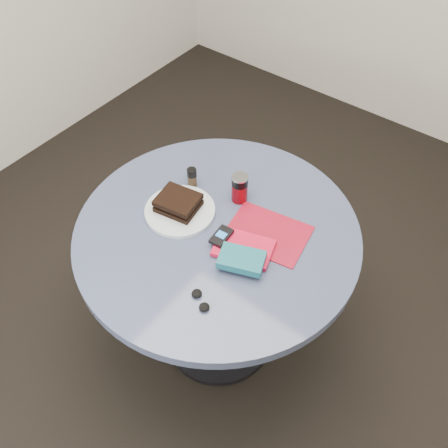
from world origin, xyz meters
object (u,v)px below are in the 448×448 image
Objects in this scene: table at (218,258)px; pepper_grinder at (192,178)px; red_book at (244,248)px; magazine at (267,233)px; headphones at (200,300)px; sandwich at (178,203)px; novel at (242,260)px; mp3_player at (221,236)px; soda_can at (240,188)px; plate at (180,211)px.

pepper_grinder reaches higher than table.
table is 5.20× the size of red_book.
magazine is 0.35m from headphones.
red_book is (0.13, -0.02, 0.18)m from table.
sandwich is at bearing 140.33° from headphones.
red_book is 0.07m from novel.
headphones is at bearing -67.55° from mp3_player.
soda_can is 0.19m from pepper_grinder.
table is 0.22m from red_book.
table is 0.24m from magazine.
soda_can is 1.19× the size of headphones.
soda_can is at bearing 54.62° from plate.
soda_can is 0.25m from red_book.
headphones is (0.31, -0.25, -0.03)m from sandwich.
magazine is 3.03× the size of mp3_player.
headphones reaches higher than plate.
table is 0.27m from novel.
red_book is (0.15, -0.19, -0.04)m from soda_can.
plate is 3.07× the size of pepper_grinder.
sandwich is at bearing -175.95° from table.
mp3_player reaches higher than magazine.
headphones is at bearing -47.71° from pepper_grinder.
headphones is (0.35, -0.38, -0.03)m from pepper_grinder.
magazine is at bearing 72.53° from novel.
red_book is (0.28, -0.00, 0.00)m from plate.
soda_can is at bearing 15.35° from pepper_grinder.
pepper_grinder is at bearing 149.14° from mp3_player.
sandwich reaches higher than mp3_player.
headphones is at bearing -116.80° from novel.
mp3_player is at bearing 138.28° from novel.
novel is at bearing -11.43° from sandwich.
mp3_player is at bearing -5.87° from sandwich.
novel reaches higher than red_book.
soda_can is at bearing 106.42° from novel.
mp3_player is at bearing -36.94° from table.
soda_can is 1.24× the size of mp3_player.
magazine is 1.88× the size of novel.
sandwich is 0.83× the size of red_book.
headphones is (0.01, -0.25, -0.00)m from red_book.
sandwich is 0.23m from soda_can.
novel is at bearing -27.92° from pepper_grinder.
soda_can is at bearing 109.33° from mp3_player.
red_book is (-0.02, -0.11, 0.01)m from magazine.
red_book is at bearing 9.47° from mp3_player.
pepper_grinder is (-0.05, 0.13, 0.03)m from plate.
magazine is 2.91× the size of headphones.
soda_can reaches higher than table.
novel is 1.55× the size of headphones.
novel reaches higher than headphones.
table is 0.31m from pepper_grinder.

